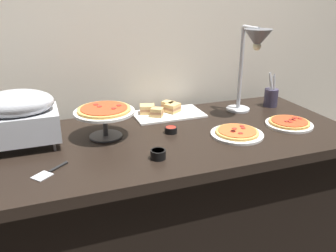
{
  "coord_description": "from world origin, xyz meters",
  "views": [
    {
      "loc": [
        -0.57,
        -1.56,
        1.45
      ],
      "look_at": [
        0.01,
        0.0,
        0.81
      ],
      "focal_mm": 38.35,
      "sensor_mm": 36.0,
      "label": 1
    }
  ],
  "objects_px": {
    "pizza_plate_front": "(237,133)",
    "sauce_cup_far": "(158,154)",
    "pizza_plate_raised_stand": "(104,113)",
    "sandwich_platter": "(165,111)",
    "pizza_plate_center": "(289,123)",
    "serving_spatula": "(50,172)",
    "chafing_dish": "(18,116)",
    "heat_lamp": "(254,48)",
    "utensil_holder": "(271,97)",
    "sauce_cup_near": "(171,130)"
  },
  "relations": [
    {
      "from": "pizza_plate_front",
      "to": "pizza_plate_raised_stand",
      "type": "relative_size",
      "value": 0.9
    },
    {
      "from": "pizza_plate_front",
      "to": "pizza_plate_center",
      "type": "bearing_deg",
      "value": 4.42
    },
    {
      "from": "heat_lamp",
      "to": "sauce_cup_near",
      "type": "distance_m",
      "value": 0.64
    },
    {
      "from": "heat_lamp",
      "to": "sauce_cup_near",
      "type": "height_order",
      "value": "heat_lamp"
    },
    {
      "from": "heat_lamp",
      "to": "serving_spatula",
      "type": "distance_m",
      "value": 1.22
    },
    {
      "from": "pizza_plate_center",
      "to": "pizza_plate_raised_stand",
      "type": "height_order",
      "value": "pizza_plate_raised_stand"
    },
    {
      "from": "serving_spatula",
      "to": "sauce_cup_far",
      "type": "bearing_deg",
      "value": -4.18
    },
    {
      "from": "pizza_plate_front",
      "to": "utensil_holder",
      "type": "bearing_deg",
      "value": 38.17
    },
    {
      "from": "pizza_plate_center",
      "to": "sandwich_platter",
      "type": "xyz_separation_m",
      "value": [
        -0.57,
        0.4,
        0.01
      ]
    },
    {
      "from": "serving_spatula",
      "to": "sandwich_platter",
      "type": "bearing_deg",
      "value": 36.87
    },
    {
      "from": "heat_lamp",
      "to": "pizza_plate_raised_stand",
      "type": "relative_size",
      "value": 1.7
    },
    {
      "from": "pizza_plate_raised_stand",
      "to": "serving_spatula",
      "type": "distance_m",
      "value": 0.42
    },
    {
      "from": "sauce_cup_near",
      "to": "utensil_holder",
      "type": "xyz_separation_m",
      "value": [
        0.74,
        0.2,
        0.04
      ]
    },
    {
      "from": "heat_lamp",
      "to": "pizza_plate_front",
      "type": "bearing_deg",
      "value": -132.22
    },
    {
      "from": "pizza_plate_raised_stand",
      "to": "utensil_holder",
      "type": "relative_size",
      "value": 1.35
    },
    {
      "from": "pizza_plate_center",
      "to": "sauce_cup_far",
      "type": "relative_size",
      "value": 3.7
    },
    {
      "from": "heat_lamp",
      "to": "pizza_plate_raised_stand",
      "type": "distance_m",
      "value": 0.87
    },
    {
      "from": "sandwich_platter",
      "to": "chafing_dish",
      "type": "bearing_deg",
      "value": -165.61
    },
    {
      "from": "sandwich_platter",
      "to": "sauce_cup_far",
      "type": "height_order",
      "value": "sandwich_platter"
    },
    {
      "from": "pizza_plate_raised_stand",
      "to": "sauce_cup_far",
      "type": "relative_size",
      "value": 4.37
    },
    {
      "from": "chafing_dish",
      "to": "heat_lamp",
      "type": "height_order",
      "value": "heat_lamp"
    },
    {
      "from": "pizza_plate_center",
      "to": "utensil_holder",
      "type": "xyz_separation_m",
      "value": [
        0.11,
        0.32,
        0.05
      ]
    },
    {
      "from": "pizza_plate_raised_stand",
      "to": "sauce_cup_near",
      "type": "xyz_separation_m",
      "value": [
        0.32,
        -0.06,
        -0.11
      ]
    },
    {
      "from": "heat_lamp",
      "to": "sauce_cup_far",
      "type": "height_order",
      "value": "heat_lamp"
    },
    {
      "from": "utensil_holder",
      "to": "heat_lamp",
      "type": "bearing_deg",
      "value": -153.73
    },
    {
      "from": "chafing_dish",
      "to": "sandwich_platter",
      "type": "height_order",
      "value": "chafing_dish"
    },
    {
      "from": "pizza_plate_center",
      "to": "sandwich_platter",
      "type": "bearing_deg",
      "value": 145.01
    },
    {
      "from": "sauce_cup_far",
      "to": "sauce_cup_near",
      "type": "bearing_deg",
      "value": 58.78
    },
    {
      "from": "pizza_plate_front",
      "to": "pizza_plate_center",
      "type": "distance_m",
      "value": 0.34
    },
    {
      "from": "sauce_cup_near",
      "to": "serving_spatula",
      "type": "bearing_deg",
      "value": -159.51
    },
    {
      "from": "pizza_plate_front",
      "to": "pizza_plate_raised_stand",
      "type": "height_order",
      "value": "pizza_plate_raised_stand"
    },
    {
      "from": "utensil_holder",
      "to": "serving_spatula",
      "type": "distance_m",
      "value": 1.41
    },
    {
      "from": "heat_lamp",
      "to": "pizza_plate_center",
      "type": "xyz_separation_m",
      "value": [
        0.12,
        -0.21,
        -0.37
      ]
    },
    {
      "from": "chafing_dish",
      "to": "pizza_plate_front",
      "type": "bearing_deg",
      "value": -12.62
    },
    {
      "from": "utensil_holder",
      "to": "pizza_plate_center",
      "type": "bearing_deg",
      "value": -108.19
    },
    {
      "from": "heat_lamp",
      "to": "serving_spatula",
      "type": "relative_size",
      "value": 3.29
    },
    {
      "from": "sauce_cup_far",
      "to": "serving_spatula",
      "type": "distance_m",
      "value": 0.45
    },
    {
      "from": "pizza_plate_center",
      "to": "pizza_plate_raised_stand",
      "type": "xyz_separation_m",
      "value": [
        -0.96,
        0.19,
        0.11
      ]
    },
    {
      "from": "heat_lamp",
      "to": "utensil_holder",
      "type": "relative_size",
      "value": 2.3
    },
    {
      "from": "chafing_dish",
      "to": "utensil_holder",
      "type": "height_order",
      "value": "chafing_dish"
    },
    {
      "from": "chafing_dish",
      "to": "pizza_plate_raised_stand",
      "type": "xyz_separation_m",
      "value": [
        0.39,
        -0.01,
        -0.03
      ]
    },
    {
      "from": "serving_spatula",
      "to": "pizza_plate_raised_stand",
      "type": "bearing_deg",
      "value": 45.74
    },
    {
      "from": "pizza_plate_front",
      "to": "sauce_cup_far",
      "type": "xyz_separation_m",
      "value": [
        -0.45,
        -0.11,
        0.01
      ]
    },
    {
      "from": "pizza_plate_raised_stand",
      "to": "sauce_cup_far",
      "type": "height_order",
      "value": "pizza_plate_raised_stand"
    },
    {
      "from": "serving_spatula",
      "to": "sauce_cup_near",
      "type": "bearing_deg",
      "value": 20.49
    },
    {
      "from": "pizza_plate_front",
      "to": "sauce_cup_far",
      "type": "bearing_deg",
      "value": -166.3
    },
    {
      "from": "pizza_plate_raised_stand",
      "to": "sauce_cup_far",
      "type": "distance_m",
      "value": 0.38
    },
    {
      "from": "heat_lamp",
      "to": "sauce_cup_near",
      "type": "relative_size",
      "value": 7.82
    },
    {
      "from": "utensil_holder",
      "to": "sauce_cup_far",
      "type": "bearing_deg",
      "value": -152.94
    },
    {
      "from": "pizza_plate_center",
      "to": "serving_spatula",
      "type": "distance_m",
      "value": 1.24
    }
  ]
}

